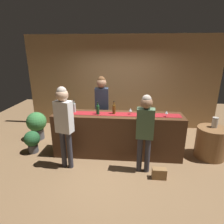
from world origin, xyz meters
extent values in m
plane|color=brown|center=(0.00, 0.00, 0.00)|extent=(10.00, 10.00, 0.00)
cube|color=tan|center=(0.00, 1.90, 1.45)|extent=(6.00, 0.12, 2.90)
cube|color=#472B19|center=(0.00, 0.00, 0.52)|extent=(3.00, 0.60, 1.04)
cube|color=maroon|center=(0.00, 0.00, 1.04)|extent=(2.85, 0.28, 0.01)
cylinder|color=brown|center=(-0.09, 0.02, 1.14)|extent=(0.07, 0.07, 0.21)
cylinder|color=brown|center=(-0.09, 0.02, 1.29)|extent=(0.03, 0.03, 0.08)
cylinder|color=black|center=(-0.09, 0.02, 1.33)|extent=(0.03, 0.03, 0.02)
cylinder|color=#B2C6C1|center=(-1.03, 0.06, 1.14)|extent=(0.07, 0.07, 0.21)
cylinder|color=#B2C6C1|center=(-1.03, 0.06, 1.29)|extent=(0.03, 0.03, 0.08)
cylinder|color=black|center=(-1.03, 0.06, 1.33)|extent=(0.03, 0.03, 0.02)
cylinder|color=#194723|center=(-0.45, -0.05, 1.14)|extent=(0.07, 0.07, 0.21)
cylinder|color=#194723|center=(-0.45, -0.05, 1.29)|extent=(0.03, 0.03, 0.08)
cylinder|color=black|center=(-0.45, -0.05, 1.33)|extent=(0.03, 0.03, 0.02)
cylinder|color=silver|center=(0.73, -0.09, 1.04)|extent=(0.06, 0.06, 0.00)
cylinder|color=silver|center=(0.73, -0.09, 1.08)|extent=(0.01, 0.01, 0.08)
cone|color=silver|center=(0.73, -0.09, 1.15)|extent=(0.07, 0.07, 0.06)
cylinder|color=silver|center=(0.29, 0.02, 1.04)|extent=(0.06, 0.06, 0.00)
cylinder|color=silver|center=(0.29, 0.02, 1.08)|extent=(0.01, 0.01, 0.08)
cone|color=silver|center=(0.29, 0.02, 1.15)|extent=(0.07, 0.07, 0.06)
cylinder|color=silver|center=(1.08, -0.08, 1.04)|extent=(0.06, 0.06, 0.00)
cylinder|color=silver|center=(1.08, -0.08, 1.08)|extent=(0.01, 0.01, 0.08)
cone|color=silver|center=(1.08, -0.08, 1.15)|extent=(0.07, 0.07, 0.06)
cylinder|color=#26262B|center=(-0.37, 0.59, 0.43)|extent=(0.11, 0.11, 0.85)
cylinder|color=#26262B|center=(-0.53, 0.57, 0.43)|extent=(0.11, 0.11, 0.85)
cube|color=#2D384C|center=(-0.45, 0.58, 1.19)|extent=(0.35, 0.23, 0.68)
sphere|color=#9E7051|center=(-0.45, 0.58, 1.66)|extent=(0.26, 0.26, 0.26)
sphere|color=brown|center=(-0.45, 0.58, 1.73)|extent=(0.20, 0.20, 0.20)
cylinder|color=#33333D|center=(0.50, -0.62, 0.39)|extent=(0.11, 0.11, 0.77)
cylinder|color=#33333D|center=(0.66, -0.63, 0.39)|extent=(0.11, 0.11, 0.77)
cube|color=#4C6B4C|center=(0.58, -0.62, 1.08)|extent=(0.36, 0.23, 0.61)
sphere|color=#9E7051|center=(0.58, -0.62, 1.50)|extent=(0.23, 0.23, 0.23)
sphere|color=#AD9E8E|center=(0.58, -0.62, 1.56)|extent=(0.18, 0.18, 0.18)
cylinder|color=#33333D|center=(-1.13, -0.59, 0.42)|extent=(0.11, 0.11, 0.83)
cylinder|color=#33333D|center=(-0.98, -0.63, 0.42)|extent=(0.11, 0.11, 0.83)
cube|color=white|center=(-1.05, -0.61, 1.16)|extent=(0.38, 0.28, 0.66)
sphere|color=#DBAD89|center=(-1.05, -0.61, 1.61)|extent=(0.25, 0.25, 0.25)
sphere|color=#AD9E8E|center=(-1.05, -0.61, 1.68)|extent=(0.19, 0.19, 0.19)
cylinder|color=brown|center=(2.20, 0.08, 0.37)|extent=(0.68, 0.68, 0.74)
cylinder|color=#B7B2A8|center=(2.24, 0.14, 0.86)|extent=(0.13, 0.13, 0.24)
cylinder|color=#4C4C51|center=(-2.32, 0.65, 0.15)|extent=(0.34, 0.34, 0.29)
sphere|color=#387A3D|center=(-2.32, 0.65, 0.53)|extent=(0.55, 0.55, 0.55)
cylinder|color=#4C4C51|center=(-2.10, -0.09, 0.10)|extent=(0.24, 0.24, 0.21)
sphere|color=#23562D|center=(-2.10, -0.09, 0.37)|extent=(0.38, 0.38, 0.38)
cube|color=olive|center=(0.89, -0.85, 0.11)|extent=(0.28, 0.14, 0.22)
camera|label=1|loc=(0.24, -4.10, 2.45)|focal=30.31mm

